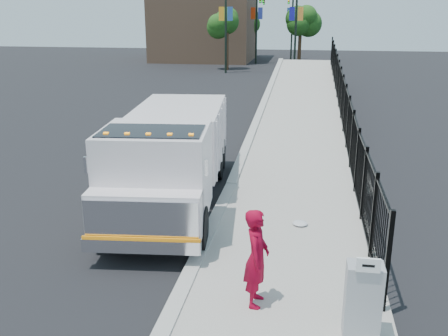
# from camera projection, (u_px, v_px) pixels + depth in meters

# --- Properties ---
(ground) EXTENTS (120.00, 120.00, 0.00)m
(ground) POSITION_uv_depth(u_px,v_px,m) (204.00, 249.00, 11.02)
(ground) COLOR black
(ground) RESTS_ON ground
(sidewalk) EXTENTS (3.55, 12.00, 0.12)m
(sidewalk) POSITION_uv_depth(u_px,v_px,m) (287.00, 304.00, 8.81)
(sidewalk) COLOR #9E998E
(sidewalk) RESTS_ON ground
(curb) EXTENTS (0.30, 12.00, 0.16)m
(curb) POSITION_uv_depth(u_px,v_px,m) (181.00, 294.00, 9.11)
(curb) COLOR #ADAAA3
(curb) RESTS_ON ground
(ramp) EXTENTS (3.95, 24.06, 3.19)m
(ramp) POSITION_uv_depth(u_px,v_px,m) (308.00, 113.00, 25.72)
(ramp) COLOR #9E998E
(ramp) RESTS_ON ground
(iron_fence) EXTENTS (0.10, 28.00, 1.80)m
(iron_fence) POSITION_uv_depth(u_px,v_px,m) (341.00, 111.00, 21.46)
(iron_fence) COLOR black
(iron_fence) RESTS_ON ground
(truck) EXTENTS (3.16, 7.78, 2.59)m
(truck) POSITION_uv_depth(u_px,v_px,m) (170.00, 153.00, 13.09)
(truck) COLOR black
(truck) RESTS_ON ground
(worker) EXTENTS (0.44, 0.65, 1.76)m
(worker) POSITION_uv_depth(u_px,v_px,m) (257.00, 258.00, 8.49)
(worker) COLOR maroon
(worker) RESTS_ON sidewalk
(utility_cabinet) EXTENTS (0.55, 0.40, 1.25)m
(utility_cabinet) POSITION_uv_depth(u_px,v_px,m) (363.00, 301.00, 7.68)
(utility_cabinet) COLOR gray
(utility_cabinet) RESTS_ON sidewalk
(arrow_sign) EXTENTS (0.35, 0.04, 0.22)m
(arrow_sign) POSITION_uv_depth(u_px,v_px,m) (368.00, 265.00, 7.26)
(arrow_sign) COLOR white
(arrow_sign) RESTS_ON utility_cabinet
(debris) EXTENTS (0.36, 0.36, 0.09)m
(debris) POSITION_uv_depth(u_px,v_px,m) (300.00, 223.00, 11.93)
(debris) COLOR silver
(debris) RESTS_ON sidewalk
(light_pole_0) EXTENTS (3.77, 0.22, 8.00)m
(light_pole_0) POSITION_uv_depth(u_px,v_px,m) (229.00, 19.00, 40.86)
(light_pole_0) COLOR black
(light_pole_0) RESTS_ON ground
(light_pole_1) EXTENTS (3.78, 0.22, 8.00)m
(light_pole_1) POSITION_uv_depth(u_px,v_px,m) (292.00, 19.00, 41.69)
(light_pole_1) COLOR black
(light_pole_1) RESTS_ON ground
(light_pole_2) EXTENTS (3.78, 0.22, 8.00)m
(light_pole_2) POSITION_uv_depth(u_px,v_px,m) (260.00, 18.00, 48.28)
(light_pole_2) COLOR black
(light_pole_2) RESTS_ON ground
(light_pole_3) EXTENTS (3.77, 0.22, 8.00)m
(light_pole_3) POSITION_uv_depth(u_px,v_px,m) (289.00, 17.00, 52.62)
(light_pole_3) COLOR black
(light_pole_3) RESTS_ON ground
(tree_0) EXTENTS (2.24, 2.24, 5.12)m
(tree_0) POSITION_uv_depth(u_px,v_px,m) (227.00, 24.00, 43.20)
(tree_0) COLOR #382314
(tree_0) RESTS_ON ground
(tree_1) EXTENTS (2.38, 2.38, 5.19)m
(tree_1) POSITION_uv_depth(u_px,v_px,m) (301.00, 23.00, 48.90)
(tree_1) COLOR #382314
(tree_1) RESTS_ON ground
(tree_2) EXTENTS (2.56, 2.56, 5.28)m
(tree_2) POSITION_uv_depth(u_px,v_px,m) (248.00, 21.00, 55.29)
(tree_2) COLOR #382314
(tree_2) RESTS_ON ground
(building) EXTENTS (10.00, 10.00, 8.00)m
(building) POSITION_uv_depth(u_px,v_px,m) (205.00, 21.00, 52.62)
(building) COLOR #8C664C
(building) RESTS_ON ground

